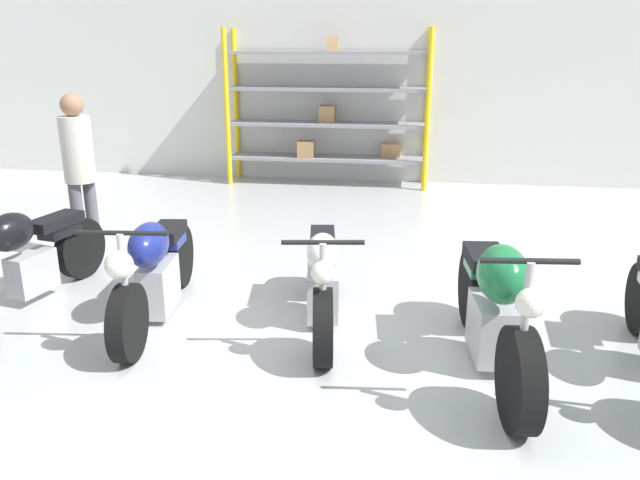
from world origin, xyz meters
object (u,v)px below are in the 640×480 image
object	(u,v)px
shelving_rack	(329,109)
motorcycle_black	(23,256)
motorcycle_blue	(155,270)
motorcycle_green	(495,309)
motorcycle_white	(323,280)
person_browsing	(79,164)

from	to	relation	value
shelving_rack	motorcycle_black	distance (m)	5.76
shelving_rack	motorcycle_black	size ratio (longest dim) A/B	1.65
motorcycle_black	motorcycle_blue	world-z (taller)	motorcycle_blue
motorcycle_black	motorcycle_green	size ratio (longest dim) A/B	0.93
motorcycle_blue	motorcycle_green	bearing A→B (deg)	74.24
motorcycle_white	motorcycle_green	world-z (taller)	motorcycle_green
motorcycle_black	motorcycle_white	bearing A→B (deg)	101.07
motorcycle_blue	motorcycle_black	bearing A→B (deg)	-101.20
motorcycle_blue	person_browsing	world-z (taller)	person_browsing
shelving_rack	person_browsing	distance (m)	4.61
motorcycle_green	motorcycle_blue	bearing A→B (deg)	-105.44
motorcycle_green	motorcycle_white	bearing A→B (deg)	-118.66
shelving_rack	motorcycle_white	xyz separation A→B (m)	(0.66, -5.36, -0.83)
motorcycle_white	motorcycle_blue	bearing A→B (deg)	-94.75
shelving_rack	motorcycle_black	bearing A→B (deg)	-111.02
motorcycle_blue	person_browsing	xyz separation A→B (m)	(-1.34, 1.35, 0.61)
motorcycle_green	person_browsing	xyz separation A→B (m)	(-4.08, 1.83, 0.58)
motorcycle_blue	motorcycle_white	world-z (taller)	motorcycle_blue
shelving_rack	motorcycle_green	world-z (taller)	shelving_rack
motorcycle_black	person_browsing	world-z (taller)	person_browsing
person_browsing	motorcycle_green	bearing A→B (deg)	-179.73
motorcycle_white	motorcycle_green	bearing A→B (deg)	58.71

